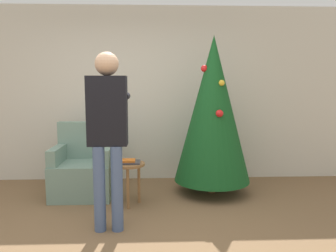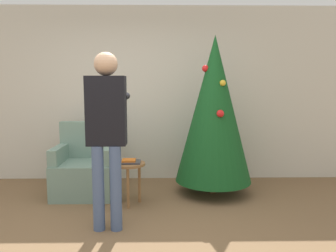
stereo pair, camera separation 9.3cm
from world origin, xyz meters
name	(u,v)px [view 1 (the left image)]	position (x,y,z in m)	size (l,w,h in m)	color
ground_plane	(113,244)	(0.00, 0.00, 0.00)	(14.00, 14.00, 0.00)	brown
wall_back	(129,94)	(0.00, 2.23, 1.35)	(8.00, 0.06, 2.70)	beige
christmas_tree	(213,109)	(1.19, 1.46, 1.17)	(1.04, 1.04, 2.15)	brown
armchair	(84,170)	(-0.56, 1.45, 0.34)	(0.78, 0.72, 0.98)	gray
person_standing	(108,124)	(-0.07, 0.36, 1.10)	(0.42, 0.57, 1.82)	#475B84
side_stool	(129,170)	(0.08, 1.04, 0.44)	(0.40, 0.40, 0.53)	olive
laptop	(128,162)	(0.08, 1.04, 0.54)	(0.29, 0.22, 0.02)	#38383D
book	(128,161)	(0.08, 1.04, 0.56)	(0.16, 0.15, 0.02)	orange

